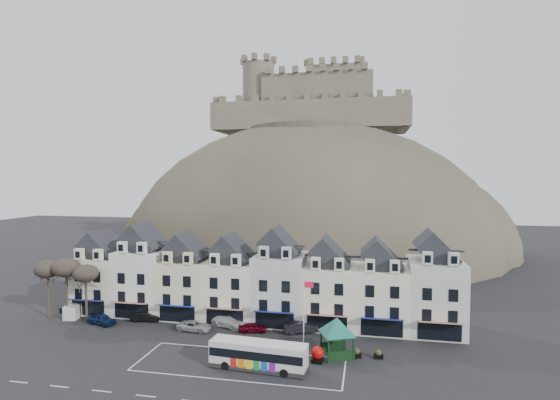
# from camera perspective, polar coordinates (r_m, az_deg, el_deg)

# --- Properties ---
(ground) EXTENTS (300.00, 300.00, 0.00)m
(ground) POSITION_cam_1_polar(r_m,az_deg,el_deg) (49.42, -8.02, -20.84)
(ground) COLOR black
(ground) RESTS_ON ground
(coach_bay_markings) EXTENTS (22.00, 7.50, 0.01)m
(coach_bay_markings) POSITION_cam_1_polar(r_m,az_deg,el_deg) (49.93, -5.20, -20.56)
(coach_bay_markings) COLOR silver
(coach_bay_markings) RESTS_ON ground
(townhouse_terrace) EXTENTS (54.40, 9.35, 11.80)m
(townhouse_terrace) POSITION_cam_1_polar(r_m,az_deg,el_deg) (62.17, -2.92, -10.59)
(townhouse_terrace) COLOR #EBE6CC
(townhouse_terrace) RESTS_ON ground
(castle_hill) EXTENTS (100.00, 76.00, 68.00)m
(castle_hill) POSITION_cam_1_polar(r_m,az_deg,el_deg) (114.09, 4.33, -6.93)
(castle_hill) COLOR #3B352D
(castle_hill) RESTS_ON ground
(castle) EXTENTS (50.20, 22.20, 22.00)m
(castle) POSITION_cam_1_polar(r_m,az_deg,el_deg) (121.04, 4.48, 12.71)
(castle) COLOR brown
(castle) RESTS_ON ground
(tree_left_far) EXTENTS (3.61, 3.61, 8.24)m
(tree_left_far) POSITION_cam_1_polar(r_m,az_deg,el_deg) (70.29, -28.08, -8.02)
(tree_left_far) COLOR #332920
(tree_left_far) RESTS_ON ground
(tree_left_mid) EXTENTS (3.78, 3.78, 8.64)m
(tree_left_mid) POSITION_cam_1_polar(r_m,az_deg,el_deg) (68.38, -26.13, -7.99)
(tree_left_mid) COLOR #332920
(tree_left_mid) RESTS_ON ground
(tree_left_near) EXTENTS (3.43, 3.43, 7.84)m
(tree_left_near) POSITION_cam_1_polar(r_m,az_deg,el_deg) (66.75, -24.05, -8.81)
(tree_left_near) COLOR #332920
(tree_left_near) RESTS_ON ground
(bus) EXTENTS (10.35, 3.14, 2.88)m
(bus) POSITION_cam_1_polar(r_m,az_deg,el_deg) (48.09, -2.85, -19.45)
(bus) COLOR #262628
(bus) RESTS_ON ground
(bus_shelter) EXTENTS (6.37, 6.37, 4.38)m
(bus_shelter) POSITION_cam_1_polar(r_m,az_deg,el_deg) (50.78, 7.46, -16.03)
(bus_shelter) COLOR black
(bus_shelter) RESTS_ON ground
(red_buoy) EXTENTS (1.41, 1.41, 1.74)m
(red_buoy) POSITION_cam_1_polar(r_m,az_deg,el_deg) (50.01, 4.91, -19.41)
(red_buoy) COLOR black
(red_buoy) RESTS_ON ground
(flagpole) EXTENTS (1.18, 0.12, 8.17)m
(flagpole) POSITION_cam_1_polar(r_m,az_deg,el_deg) (52.12, 3.22, -14.04)
(flagpole) COLOR silver
(flagpole) RESTS_ON ground
(white_van) EXTENTS (2.55, 4.41, 1.89)m
(white_van) POSITION_cam_1_polar(r_m,az_deg,el_deg) (70.66, -25.10, -12.85)
(white_van) COLOR silver
(white_van) RESTS_ON ground
(planter_west) EXTENTS (1.19, 0.80, 1.09)m
(planter_west) POSITION_cam_1_polar(r_m,az_deg,el_deg) (51.76, 9.92, -19.08)
(planter_west) COLOR black
(planter_west) RESTS_ON ground
(planter_east) EXTENTS (1.04, 0.71, 1.01)m
(planter_east) POSITION_cam_1_polar(r_m,az_deg,el_deg) (52.01, 12.73, -19.05)
(planter_east) COLOR black
(planter_east) RESTS_ON ground
(car_navy) EXTENTS (4.64, 2.92, 1.47)m
(car_navy) POSITION_cam_1_polar(r_m,az_deg,el_deg) (65.73, -22.26, -14.19)
(car_navy) COLOR #0C193F
(car_navy) RESTS_ON ground
(car_black) EXTENTS (4.20, 1.99, 1.33)m
(car_black) POSITION_cam_1_polar(r_m,az_deg,el_deg) (65.11, -17.12, -14.33)
(car_black) COLOR black
(car_black) RESTS_ON ground
(car_silver) EXTENTS (4.55, 2.34, 1.25)m
(car_silver) POSITION_cam_1_polar(r_m,az_deg,el_deg) (59.91, -11.12, -15.85)
(car_silver) COLOR #9EA1A5
(car_silver) RESTS_ON ground
(car_white) EXTENTS (5.63, 3.81, 1.51)m
(car_white) POSITION_cam_1_polar(r_m,az_deg,el_deg) (60.61, -6.77, -15.45)
(car_white) COLOR silver
(car_white) RESTS_ON ground
(car_maroon) EXTENTS (3.81, 2.11, 1.23)m
(car_maroon) POSITION_cam_1_polar(r_m,az_deg,el_deg) (58.49, -3.59, -16.28)
(car_maroon) COLOR #4D0410
(car_maroon) RESTS_ON ground
(car_charcoal) EXTENTS (4.80, 3.28, 1.50)m
(car_charcoal) POSITION_cam_1_polar(r_m,az_deg,el_deg) (58.24, 2.78, -16.23)
(car_charcoal) COLOR black
(car_charcoal) RESTS_ON ground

